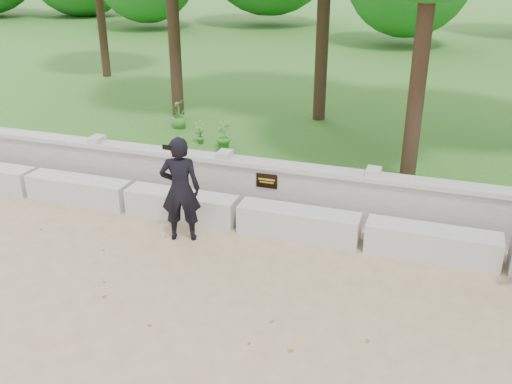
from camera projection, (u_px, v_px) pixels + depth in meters
ground at (188, 288)px, 7.59m from camera, size 80.00×80.00×0.00m
lawn at (361, 73)px, 19.68m from camera, size 40.00×22.00×0.25m
concrete_bench at (238, 214)px, 9.15m from camera, size 11.90×0.45×0.45m
parapet_wall at (252, 184)px, 9.66m from camera, size 12.50×0.35×0.90m
man_main at (180, 189)px, 8.54m from camera, size 0.70×0.65×1.65m
shrub_a at (200, 132)px, 12.20m from camera, size 0.32×0.27×0.53m
shrub_b at (223, 136)px, 11.71m from camera, size 0.46×0.46×0.66m
shrub_d at (179, 114)px, 13.22m from camera, size 0.37×0.41×0.68m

